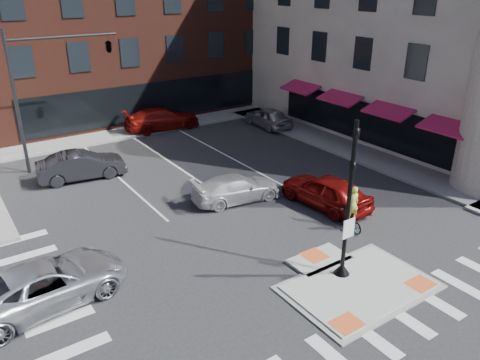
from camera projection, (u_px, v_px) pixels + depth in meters
ground at (349, 281)px, 17.40m from camera, size 120.00×120.00×0.00m
refuge_island at (354, 283)px, 17.19m from camera, size 5.40×4.65×0.13m
sidewalk_e at (353, 150)px, 30.54m from camera, size 3.00×24.00×0.15m
sidewalk_n at (164, 125)px, 35.63m from camera, size 26.00×3.00×0.15m
building_n at (107, 11)px, 40.15m from camera, size 24.40×18.40×15.50m
building_e at (451, 13)px, 34.07m from camera, size 21.90×23.90×17.70m
building_far_right at (95, 15)px, 60.67m from camera, size 12.00×12.00×12.00m
signal_pole at (347, 221)px, 16.77m from camera, size 0.60×0.60×5.98m
mast_arm_signal at (85, 57)px, 26.82m from camera, size 6.10×2.24×8.00m
silver_suv at (47, 283)px, 15.99m from camera, size 5.79×3.20×1.53m
red_sedan at (326, 191)px, 22.85m from camera, size 2.37×4.95×1.63m
white_pickup at (237, 188)px, 23.51m from camera, size 4.80×2.50×1.33m
bg_car_dark at (82, 165)px, 26.05m from camera, size 4.93×2.30×1.56m
bg_car_silver at (268, 117)px, 35.24m from camera, size 1.94×4.46×1.50m
bg_car_red at (162, 119)px, 34.65m from camera, size 5.72×2.64×1.62m
cyclist at (351, 215)px, 20.80m from camera, size 0.95×1.69×2.06m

